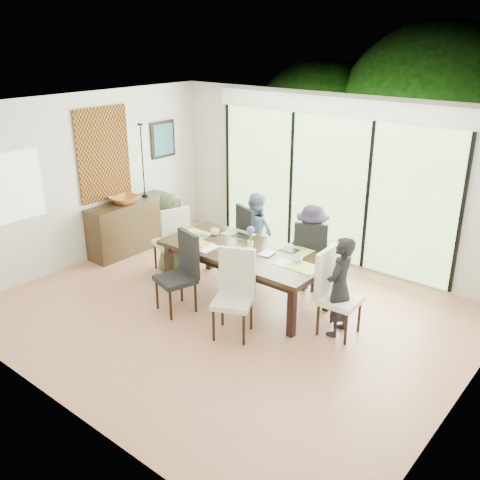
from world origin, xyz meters
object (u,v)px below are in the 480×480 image
Objects in this scene: chair_right_end at (340,294)px; sideboard at (131,226)px; person_far_left at (256,233)px; vase at (250,245)px; cup_c at (298,259)px; person_right_end at (340,287)px; cup_b at (249,251)px; table_top at (245,251)px; person_far_right at (311,248)px; chair_far_left at (257,238)px; laptop at (196,236)px; chair_near_left at (175,274)px; bowl at (124,200)px; chair_far_right at (312,254)px; person_left_end at (171,232)px; cup_a at (215,232)px; chair_left_end at (170,238)px; chair_near_right at (233,296)px.

chair_right_end is 4.14m from sideboard.
chair_right_end is 0.85× the size of person_far_left.
cup_c is at bearing 3.81° from vase.
sideboard is (-4.14, 0.16, -0.11)m from chair_right_end.
vase is at bearing -96.86° from person_right_end.
table_top is at bearing 146.31° from cup_b.
person_far_right reaches higher than table_top.
chair_far_left is 9.17× the size of vase.
chair_right_end reaches higher than vase.
laptop is (-0.40, -0.93, 0.12)m from person_far_left.
person_far_right is 1.68m from laptop.
chair_near_left is 0.85× the size of person_far_right.
table_top is 2.65m from bowl.
bowl is (-3.19, -0.79, 0.39)m from chair_far_right.
chair_far_right is (-0.95, 0.85, 0.00)m from chair_right_end.
person_far_right is at bearing -136.60° from person_right_end.
chair_far_right reaches higher than table_top.
vase is 0.26× the size of bowl.
person_left_end reaches higher than chair_right_end.
person_far_right is 0.94m from vase.
cup_b is at bearing -162.90° from cup_c.
chair_right_end is at bearing 0.00° from table_top.
cup_a is (-2.20, 0.15, 0.25)m from chair_right_end.
cup_c is at bearing -0.98° from sideboard.
chair_right_end reaches higher than cup_b.
table_top is 5.16× the size of bowl.
person_left_end reaches higher than chair_far_right.
person_far_right is at bearing 45.68° from chair_right_end.
sideboard is (-2.79, 0.26, -0.36)m from cup_b.
chair_far_left is at bearing -118.62° from person_right_end.
chair_left_end is 0.69m from laptop.
vase is at bearing 130.62° from person_far_left.
chair_right_end is 0.70× the size of sideboard.
bowl is (0.00, -0.10, 0.50)m from sideboard.
chair_far_right is 0.83m from cup_c.
person_right_end is at bearing 4.30° from cup_b.
cup_c is (0.25, -0.73, 0.15)m from person_far_right.
cup_a is 1.00× the size of cup_c.
laptop is at bearing -173.09° from cup_c.
person_far_left reaches higher than cup_b.
person_left_end is at bearing -1.79° from chair_far_right.
person_left_end is at bearing -7.79° from sideboard.
chair_right_end is at bearing -8.13° from cup_c.
person_right_end is 10.40× the size of cup_c.
person_far_right is (1.00, -0.02, 0.10)m from chair_far_left.
person_left_end is 1.20m from bowl.
chair_near_right is at bearing 63.83° from chair_far_right.
chair_left_end is 2.36× the size of bowl.
cup_b is 2.82m from sideboard.
person_right_end reaches higher than chair_right_end.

